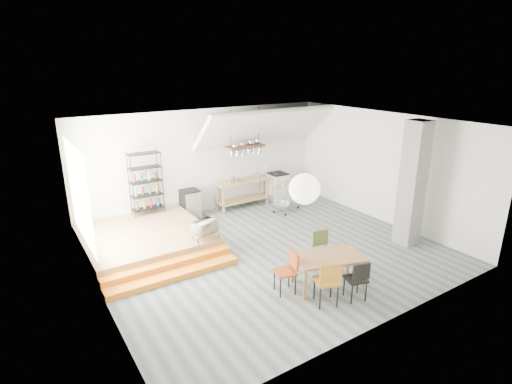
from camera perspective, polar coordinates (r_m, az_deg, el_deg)
floor at (r=10.11m, az=1.96°, el=-8.45°), size 8.00×8.00×0.00m
wall_back at (r=12.43m, az=-7.20°, el=4.36°), size 8.00×0.04×3.20m
wall_left at (r=8.05m, az=-22.10°, el=-4.52°), size 0.04×7.00×3.20m
wall_right at (r=12.16m, az=17.77°, el=3.33°), size 0.04×7.00×3.20m
ceiling at (r=9.14m, az=2.18°, el=9.81°), size 8.00×7.00×0.02m
slope_ceiling at (r=12.61m, az=1.31°, el=9.10°), size 4.40×1.44×1.32m
window_pane at (r=9.39m, az=-23.96°, el=-0.31°), size 0.02×2.50×2.20m
platform at (r=10.69m, az=-15.51°, el=-6.41°), size 3.00×3.00×0.40m
step_lower at (r=9.09m, az=-11.57°, el=-11.60°), size 3.00×0.35×0.13m
step_upper at (r=9.35m, az=-12.40°, el=-10.32°), size 3.00×0.35×0.27m
concrete_column at (r=10.75m, az=21.45°, el=1.06°), size 0.50×0.50×3.20m
kitchen_counter at (r=12.89m, az=-1.96°, el=0.50°), size 1.80×0.60×0.91m
stove at (r=13.68m, az=3.07°, el=0.88°), size 0.60×0.60×1.18m
pot_rack at (r=12.38m, az=-1.37°, el=6.23°), size 1.20×0.50×1.43m
wire_shelving at (r=11.53m, az=-15.46°, el=1.36°), size 0.88×0.38×1.80m
microwave_shelf at (r=9.83m, az=-7.29°, el=-5.87°), size 0.60×0.40×0.16m
paper_lantern at (r=7.69m, az=6.94°, el=0.44°), size 0.60×0.60×0.60m
dining_table at (r=8.52m, az=10.32°, el=-9.45°), size 1.63×1.21×0.69m
chair_mustard at (r=7.89m, az=10.25°, el=-12.21°), size 0.57×0.57×0.95m
chair_black at (r=8.21m, az=14.34°, el=-11.75°), size 0.48×0.48×0.85m
chair_olive at (r=9.15m, az=9.47°, el=-7.81°), size 0.49×0.49×0.93m
chair_red at (r=8.25m, az=4.66°, el=-10.80°), size 0.49×0.49×0.90m
rolling_cart at (r=12.60m, az=4.38°, el=-0.29°), size 0.98×0.77×0.86m
mini_fridge at (r=12.22m, az=-9.36°, el=-1.68°), size 0.51×0.51×0.87m
microwave at (r=9.76m, az=-7.33°, el=-4.95°), size 0.65×0.54×0.31m
bowl at (r=12.69m, az=-2.40°, el=1.68°), size 0.25×0.25×0.06m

